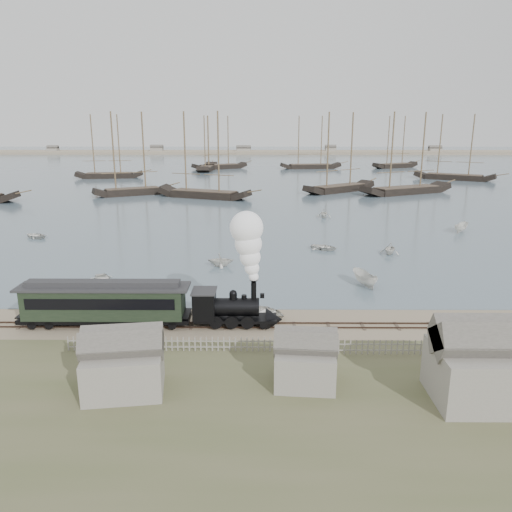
{
  "coord_description": "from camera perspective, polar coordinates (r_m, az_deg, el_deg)",
  "views": [
    {
      "loc": [
        -1.14,
        -42.65,
        17.25
      ],
      "look_at": [
        -1.44,
        8.73,
        3.5
      ],
      "focal_mm": 35.0,
      "sensor_mm": 36.0,
      "label": 1
    }
  ],
  "objects": [
    {
      "name": "schooner_1",
      "position": [
        126.32,
        -14.17,
        11.27
      ],
      "size": [
        18.77,
        12.41,
        20.0
      ],
      "primitive_type": null,
      "rotation": [
        0.0,
        0.0,
        0.47
      ],
      "color": "black",
      "rests_on": "harbor_water"
    },
    {
      "name": "picket_fence_west",
      "position": [
        39.97,
        -7.54,
        -10.73
      ],
      "size": [
        19.0,
        0.1,
        1.2
      ],
      "primitive_type": null,
      "color": "gray",
      "rests_on": "ground"
    },
    {
      "name": "rowboat_7",
      "position": [
        94.41,
        7.77,
        4.86
      ],
      "size": [
        3.5,
        3.12,
        1.67
      ],
      "primitive_type": "imported",
      "rotation": [
        0.0,
        0.0,
        6.15
      ],
      "color": "silver",
      "rests_on": "harbor_water"
    },
    {
      "name": "shed_right",
      "position": [
        36.31,
        24.05,
        -14.8
      ],
      "size": [
        6.0,
        5.0,
        5.1
      ],
      "primitive_type": null,
      "color": "gray",
      "rests_on": "ground"
    },
    {
      "name": "schooner_7",
      "position": [
        190.57,
        -5.65,
        12.74
      ],
      "size": [
        6.57,
        23.03,
        20.0
      ],
      "primitive_type": null,
      "rotation": [
        0.0,
        0.0,
        1.51
      ],
      "color": "black",
      "rests_on": "harbor_water"
    },
    {
      "name": "schooner_3",
      "position": [
        130.61,
        9.7,
        11.61
      ],
      "size": [
        20.64,
        17.39,
        20.0
      ],
      "primitive_type": null,
      "rotation": [
        0.0,
        0.0,
        0.65
      ],
      "color": "black",
      "rests_on": "harbor_water"
    },
    {
      "name": "shed_left",
      "position": [
        35.43,
        -14.68,
        -14.69
      ],
      "size": [
        5.0,
        4.0,
        4.1
      ],
      "primitive_type": null,
      "color": "gray",
      "rests_on": "ground"
    },
    {
      "name": "locomotive",
      "position": [
        42.62,
        -1.3,
        -2.43
      ],
      "size": [
        7.84,
        2.93,
        9.77
      ],
      "color": "black",
      "rests_on": "ground"
    },
    {
      "name": "schooner_4",
      "position": [
        130.89,
        17.1,
        11.19
      ],
      "size": [
        25.56,
        16.4,
        20.0
      ],
      "primitive_type": null,
      "rotation": [
        0.0,
        0.0,
        0.45
      ],
      "color": "black",
      "rests_on": "harbor_water"
    },
    {
      "name": "schooner_6",
      "position": [
        168.33,
        -16.65,
        11.92
      ],
      "size": [
        21.38,
        7.59,
        20.0
      ],
      "primitive_type": null,
      "rotation": [
        0.0,
        0.0,
        0.13
      ],
      "color": "black",
      "rests_on": "harbor_water"
    },
    {
      "name": "rowboat_3",
      "position": [
        70.3,
        7.78,
        1.01
      ],
      "size": [
        4.07,
        4.55,
        0.78
      ],
      "primitive_type": "imported",
      "rotation": [
        0.0,
        0.0,
        1.11
      ],
      "color": "silver",
      "rests_on": "harbor_water"
    },
    {
      "name": "picket_fence_east",
      "position": [
        41.46,
        19.86,
        -10.56
      ],
      "size": [
        15.0,
        0.1,
        1.2
      ],
      "primitive_type": null,
      "color": "gray",
      "rests_on": "ground"
    },
    {
      "name": "rowboat_0",
      "position": [
        58.16,
        -17.17,
        -2.52
      ],
      "size": [
        4.32,
        3.81,
        0.74
      ],
      "primitive_type": "imported",
      "rotation": [
        0.0,
        0.0,
        0.42
      ],
      "color": "silver",
      "rests_on": "harbor_water"
    },
    {
      "name": "schooner_8",
      "position": [
        197.2,
        6.33,
        12.8
      ],
      "size": [
        23.87,
        8.48,
        20.0
      ],
      "primitive_type": null,
      "rotation": [
        0.0,
        0.0,
        0.13
      ],
      "color": "black",
      "rests_on": "harbor_water"
    },
    {
      "name": "schooner_10",
      "position": [
        195.28,
        -4.23,
        12.83
      ],
      "size": [
        21.53,
        14.99,
        20.0
      ],
      "primitive_type": null,
      "rotation": [
        0.0,
        0.0,
        0.51
      ],
      "color": "black",
      "rests_on": "harbor_water"
    },
    {
      "name": "rowboat_6",
      "position": [
        84.28,
        -23.94,
        2.17
      ],
      "size": [
        4.11,
        4.52,
        0.77
      ],
      "primitive_type": "imported",
      "rotation": [
        0.0,
        0.0,
        4.21
      ],
      "color": "silver",
      "rests_on": "harbor_water"
    },
    {
      "name": "schooner_9",
      "position": [
        206.87,
        15.78,
        12.44
      ],
      "size": [
        19.79,
        12.72,
        20.0
      ],
      "primitive_type": null,
      "rotation": [
        0.0,
        0.0,
        0.45
      ],
      "color": "black",
      "rests_on": "harbor_water"
    },
    {
      "name": "schooner_5",
      "position": [
        168.57,
        21.99,
        11.48
      ],
      "size": [
        23.52,
        16.47,
        20.0
      ],
      "primitive_type": null,
      "rotation": [
        0.0,
        0.0,
        -0.51
      ],
      "color": "black",
      "rests_on": "harbor_water"
    },
    {
      "name": "harbor_water",
      "position": [
        213.35,
        0.65,
        10.35
      ],
      "size": [
        600.0,
        336.0,
        0.06
      ],
      "primitive_type": "cube",
      "color": "#495B68",
      "rests_on": "ground"
    },
    {
      "name": "rowboat_2",
      "position": [
        55.49,
        12.27,
        -2.55
      ],
      "size": [
        4.43,
        2.9,
        1.6
      ],
      "primitive_type": "imported",
      "rotation": [
        0.0,
        0.0,
        3.5
      ],
      "color": "silver",
      "rests_on": "harbor_water"
    },
    {
      "name": "rail_track",
      "position": [
        44.16,
        1.8,
        -7.96
      ],
      "size": [
        120.0,
        1.8,
        0.16
      ],
      "color": "#38271E",
      "rests_on": "ground"
    },
    {
      "name": "far_spit",
      "position": [
        293.16,
        0.57,
        11.6
      ],
      "size": [
        500.0,
        20.0,
        1.8
      ],
      "primitive_type": "cube",
      "color": "tan",
      "rests_on": "ground"
    },
    {
      "name": "ground",
      "position": [
        46.02,
        1.74,
        -7.04
      ],
      "size": [
        600.0,
        600.0,
        0.0
      ],
      "primitive_type": "plane",
      "color": "gray",
      "rests_on": "ground"
    },
    {
      "name": "rowboat_5",
      "position": [
        87.61,
        22.37,
        3.03
      ],
      "size": [
        3.92,
        3.71,
        1.52
      ],
      "primitive_type": "imported",
      "rotation": [
        0.0,
        0.0,
        2.42
      ],
      "color": "silver",
      "rests_on": "harbor_water"
    },
    {
      "name": "schooner_2",
      "position": [
        118.61,
        -6.06,
        11.42
      ],
      "size": [
        23.08,
        13.37,
        20.0
      ],
      "primitive_type": null,
      "rotation": [
        0.0,
        0.0,
        -0.38
      ],
      "color": "black",
      "rests_on": "harbor_water"
    },
    {
      "name": "passenger_coach",
      "position": [
        45.35,
        -16.94,
        -5.0
      ],
      "size": [
        14.78,
        2.85,
        3.59
      ],
      "color": "black",
      "rests_on": "ground"
    },
    {
      "name": "shed_mid",
      "position": [
        35.31,
        5.57,
        -14.34
      ],
      "size": [
        4.0,
        3.5,
        3.6
      ],
      "primitive_type": null,
      "color": "gray",
      "rests_on": "ground"
    },
    {
      "name": "beached_dinghy",
      "position": [
        46.09,
        0.99,
        -6.4
      ],
      "size": [
        4.97,
        5.27,
        0.89
      ],
      "primitive_type": "imported",
      "rotation": [
        0.0,
        0.0,
        0.95
      ],
      "color": "silver",
      "rests_on": "ground"
    },
    {
      "name": "rowboat_4",
      "position": [
        69.66,
        15.07,
        0.84
      ],
      "size": [
        3.86,
        3.67,
        1.59
      ],
      "primitive_type": "imported",
      "rotation": [
        0.0,
        0.0,
        5.83
      ],
      "color": "silver",
      "rests_on": "harbor_water"
    },
    {
      "name": "rowboat_1",
      "position": [
        61.69,
        -4.06,
        -0.44
      ],
      "size": [
        2.77,
        3.2,
        1.66
      ],
      "primitive_type": "imported",
      "rotation": [
        0.0,
        0.0,
        1.58
      ],
      "color": "silver",
      "rests_on": "harbor_water"
    }
  ]
}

